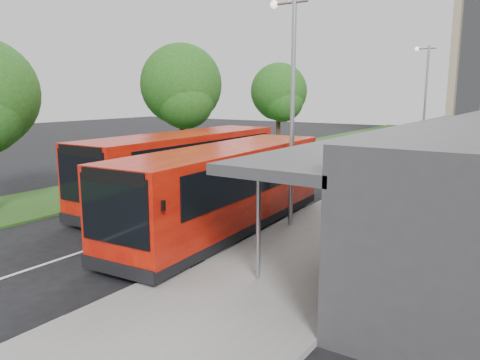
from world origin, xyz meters
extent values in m
plane|color=black|center=(0.00, 0.00, 0.00)|extent=(120.00, 120.00, 0.00)
cube|color=gray|center=(6.00, 20.00, 0.07)|extent=(5.00, 80.00, 0.15)
cube|color=#1D3E14|center=(-7.00, 20.00, 0.05)|extent=(5.00, 80.00, 0.10)
cube|color=silver|center=(0.00, 15.00, 0.01)|extent=(0.12, 70.00, 0.01)
cube|color=silver|center=(3.30, -8.00, 0.01)|extent=(0.12, 2.00, 0.01)
cube|color=silver|center=(3.30, -2.00, 0.01)|extent=(0.12, 2.00, 0.01)
cube|color=silver|center=(3.30, 4.00, 0.01)|extent=(0.12, 2.00, 0.01)
cube|color=silver|center=(3.30, 10.00, 0.01)|extent=(0.12, 2.00, 0.01)
cube|color=silver|center=(3.30, 16.00, 0.01)|extent=(0.12, 2.00, 0.01)
cube|color=silver|center=(3.30, 22.00, 0.01)|extent=(0.12, 2.00, 0.01)
cube|color=silver|center=(3.30, 28.00, 0.01)|extent=(0.12, 2.00, 0.01)
cube|color=silver|center=(3.30, 34.00, 0.01)|extent=(0.12, 2.00, 0.01)
cube|color=silver|center=(3.30, 40.00, 0.01)|extent=(0.12, 2.00, 0.01)
cube|color=silver|center=(3.30, 46.00, 0.01)|extent=(0.12, 2.00, 0.01)
cube|color=black|center=(8.48, 8.00, 1.60)|extent=(0.06, 24.00, 2.20)
cube|color=#313133|center=(7.20, 8.00, 3.30)|extent=(2.80, 26.00, 0.25)
cylinder|color=#95999D|center=(5.90, -3.00, 1.65)|extent=(0.12, 0.12, 3.30)
cylinder|color=#95999D|center=(5.90, 19.00, 1.65)|extent=(0.12, 0.12, 3.30)
cylinder|color=#302013|center=(-7.00, 9.00, 1.92)|extent=(0.36, 0.36, 3.85)
sphere|color=#185115|center=(-7.00, 9.00, 5.42)|extent=(4.89, 4.89, 4.89)
sphere|color=#185115|center=(-6.40, 8.60, 4.54)|extent=(3.50, 3.50, 3.50)
sphere|color=#185115|center=(-7.50, 9.50, 4.81)|extent=(3.85, 3.85, 3.85)
cylinder|color=#302013|center=(-7.00, 21.00, 1.80)|extent=(0.36, 0.36, 3.59)
sphere|color=#185115|center=(-7.00, 21.00, 5.06)|extent=(4.57, 4.57, 4.57)
sphere|color=#185115|center=(-6.40, 20.60, 4.25)|extent=(3.27, 3.27, 3.27)
sphere|color=#185115|center=(-7.50, 21.50, 4.49)|extent=(3.59, 3.59, 3.59)
cylinder|color=#95999D|center=(4.20, 2.00, 4.15)|extent=(0.16, 0.16, 8.00)
cylinder|color=#95999D|center=(4.00, 2.00, 7.95)|extent=(1.40, 0.10, 0.10)
sphere|color=silver|center=(3.40, 2.00, 7.95)|extent=(0.28, 0.28, 0.28)
cylinder|color=#95999D|center=(4.20, 22.00, 4.15)|extent=(0.16, 0.16, 8.00)
cylinder|color=#95999D|center=(4.00, 22.00, 7.95)|extent=(1.40, 0.10, 0.10)
sphere|color=silver|center=(3.40, 22.00, 7.95)|extent=(0.28, 0.28, 0.28)
cube|color=red|center=(2.52, 0.26, 1.71)|extent=(3.25, 10.84, 2.70)
cube|color=black|center=(2.52, 0.26, 0.39)|extent=(3.27, 10.86, 0.31)
cube|color=black|center=(2.88, -5.09, 1.99)|extent=(2.29, 0.20, 1.78)
cube|color=black|center=(2.17, 5.62, 2.14)|extent=(2.24, 0.20, 1.32)
cube|color=black|center=(1.21, 0.48, 2.19)|extent=(0.66, 9.15, 1.22)
cube|color=black|center=(3.79, 0.66, 2.19)|extent=(0.66, 9.15, 1.22)
cube|color=black|center=(2.88, -5.10, 0.41)|extent=(2.55, 0.25, 0.36)
cube|color=black|center=(2.88, -5.10, 2.85)|extent=(2.14, 0.18, 0.36)
cube|color=black|center=(1.44, -4.96, 2.24)|extent=(0.09, 0.09, 0.25)
cube|color=black|center=(4.29, -4.77, 2.24)|extent=(0.09, 0.09, 0.25)
cylinder|color=black|center=(1.69, -3.26, 0.46)|extent=(0.37, 0.93, 0.92)
cylinder|color=black|center=(3.82, -3.12, 0.46)|extent=(0.37, 0.93, 0.92)
cylinder|color=black|center=(1.23, 3.65, 0.46)|extent=(0.37, 0.93, 0.92)
cylinder|color=black|center=(3.36, 3.79, 0.46)|extent=(0.37, 0.93, 0.92)
cube|color=red|center=(-1.60, 2.84, 1.77)|extent=(2.86, 11.12, 2.79)
cube|color=black|center=(-1.60, 2.84, 0.40)|extent=(2.88, 11.14, 0.32)
cube|color=black|center=(-1.49, -2.72, 2.06)|extent=(2.37, 0.10, 1.84)
cube|color=black|center=(-1.71, 8.39, 2.21)|extent=(2.32, 0.10, 1.37)
cube|color=black|center=(-2.94, 3.13, 2.27)|extent=(0.24, 9.49, 1.27)
cube|color=black|center=(-0.27, 3.18, 2.27)|extent=(0.24, 9.49, 1.27)
cube|color=black|center=(-1.49, -2.73, 0.42)|extent=(2.64, 0.13, 0.37)
cube|color=black|center=(-1.49, -2.73, 2.95)|extent=(2.21, 0.08, 0.37)
cube|color=black|center=(-2.97, -2.51, 2.32)|extent=(0.08, 0.08, 0.26)
cube|color=black|center=(-0.02, -2.45, 2.32)|extent=(0.08, 0.08, 0.26)
cylinder|color=black|center=(-2.63, -0.77, 0.47)|extent=(0.34, 0.95, 0.95)
cylinder|color=black|center=(-0.42, -0.72, 0.47)|extent=(0.34, 0.95, 0.95)
cylinder|color=black|center=(-2.78, 6.40, 0.47)|extent=(0.34, 0.95, 0.95)
cylinder|color=black|center=(-0.57, 6.44, 0.47)|extent=(0.34, 0.95, 0.95)
cylinder|color=#331C15|center=(5.70, 11.09, 0.64)|extent=(0.63, 0.63, 0.98)
cylinder|color=#FFF70D|center=(4.83, 17.39, 0.66)|extent=(0.21, 0.21, 1.03)
imported|color=#54150C|center=(1.87, 37.62, 0.52)|extent=(2.38, 3.25, 1.03)
imported|color=navy|center=(-0.95, 44.88, 0.57)|extent=(2.41, 3.64, 1.13)
camera|label=1|loc=(11.96, -12.86, 4.92)|focal=35.00mm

